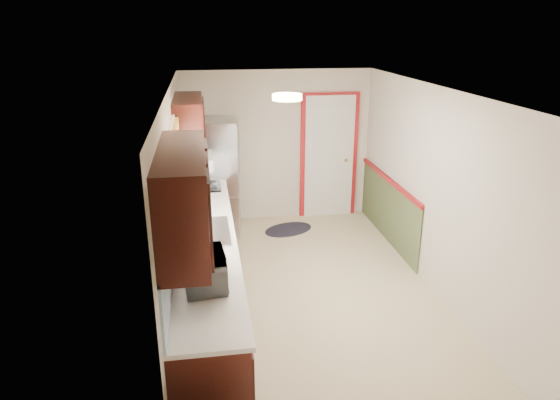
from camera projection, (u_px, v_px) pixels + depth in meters
name	position (u px, v px, depth m)	size (l,w,h in m)	color
room_shell	(310.00, 198.00, 5.64)	(3.20, 5.20, 2.52)	#C8B78D
kitchen_run	(202.00, 247.00, 5.32)	(0.63, 4.00, 2.20)	black
back_wall_trim	(341.00, 167.00, 7.95)	(1.12, 2.30, 2.08)	maroon
ceiling_fixture	(287.00, 97.00, 5.02)	(0.30, 0.30, 0.06)	#FFD88C
microwave	(205.00, 267.00, 4.22)	(0.52, 0.29, 0.35)	white
refrigerator	(215.00, 177.00, 7.51)	(0.81, 0.78, 1.75)	#B7B7BC
rug	(288.00, 229.00, 7.82)	(0.79, 0.51, 0.01)	black
cooktop	(203.00, 186.00, 6.85)	(0.47, 0.56, 0.02)	black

